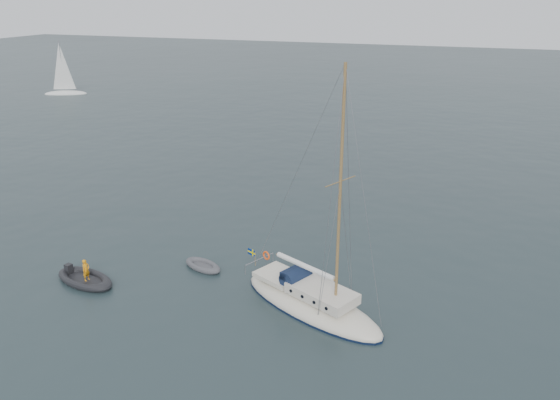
% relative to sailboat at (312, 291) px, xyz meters
% --- Properties ---
extents(ground, '(300.00, 300.00, 0.00)m').
position_rel_sailboat_xyz_m(ground, '(-3.42, 2.26, -1.00)').
color(ground, black).
rests_on(ground, ground).
extents(sailboat, '(9.33, 2.79, 13.28)m').
position_rel_sailboat_xyz_m(sailboat, '(0.00, 0.00, 0.00)').
color(sailboat, beige).
rests_on(sailboat, ground).
extents(dinghy, '(2.65, 1.20, 0.38)m').
position_rel_sailboat_xyz_m(dinghy, '(-7.37, 2.00, -0.84)').
color(dinghy, '#4D4E52').
rests_on(dinghy, ground).
extents(rib, '(3.98, 1.81, 1.50)m').
position_rel_sailboat_xyz_m(rib, '(-12.90, -1.79, -0.77)').
color(rib, black).
rests_on(rib, ground).
extents(distant_yacht_a, '(6.65, 3.55, 8.82)m').
position_rel_sailboat_xyz_m(distant_yacht_a, '(-55.41, 47.30, 2.76)').
color(distant_yacht_a, white).
rests_on(distant_yacht_a, ground).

